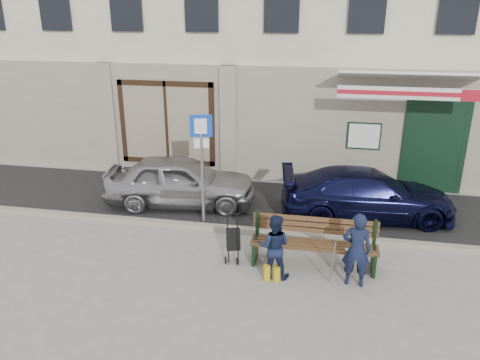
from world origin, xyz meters
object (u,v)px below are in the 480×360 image
(car_navy, at_px, (367,194))
(woman, at_px, (274,246))
(parking_sign, at_px, (202,154))
(bench, at_px, (311,244))
(man, at_px, (356,250))
(stroller, at_px, (233,240))
(car_silver, at_px, (180,181))

(car_navy, xyz_separation_m, woman, (-1.83, -2.98, 0.03))
(parking_sign, xyz_separation_m, bench, (2.46, -1.29, -1.25))
(car_navy, height_order, man, man)
(parking_sign, bearing_deg, car_navy, 5.65)
(stroller, bearing_deg, car_navy, 26.61)
(car_navy, xyz_separation_m, bench, (-1.17, -2.47, -0.12))
(car_silver, xyz_separation_m, man, (4.14, -2.89, 0.07))
(man, distance_m, stroller, 2.36)
(car_navy, bearing_deg, stroller, 125.88)
(man, bearing_deg, stroller, -8.54)
(man, bearing_deg, parking_sign, -26.22)
(car_navy, xyz_separation_m, man, (-0.38, -2.98, 0.12))
(woman, bearing_deg, car_navy, -119.69)
(bench, height_order, man, man)
(parking_sign, relative_size, woman, 2.09)
(parking_sign, distance_m, bench, 3.05)
(car_silver, height_order, stroller, car_silver)
(car_navy, relative_size, parking_sign, 1.56)
(man, relative_size, stroller, 1.49)
(car_silver, distance_m, stroller, 3.06)
(parking_sign, distance_m, woman, 2.78)
(car_silver, bearing_deg, stroller, -150.52)
(car_navy, relative_size, stroller, 4.28)
(woman, bearing_deg, bench, -140.32)
(man, bearing_deg, woman, 2.63)
(car_silver, bearing_deg, car_navy, -96.44)
(woman, relative_size, stroller, 1.32)
(parking_sign, xyz_separation_m, man, (3.26, -1.81, -1.02))
(car_silver, height_order, man, man)
(car_navy, bearing_deg, bench, 147.18)
(car_navy, bearing_deg, man, 165.37)
(car_silver, relative_size, bench, 1.54)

